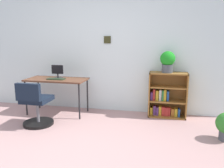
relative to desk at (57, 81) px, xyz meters
name	(u,v)px	position (x,y,z in m)	size (l,w,h in m)	color
ground_plane	(52,159)	(0.71, -1.67, -0.65)	(6.24, 6.24, 0.00)	tan
wall_back	(98,53)	(0.71, 0.48, 0.53)	(5.20, 0.12, 2.35)	silver
desk	(57,81)	(0.00, 0.00, 0.00)	(1.17, 0.56, 0.70)	brown
monitor	(58,72)	(0.00, 0.05, 0.17)	(0.24, 0.19, 0.26)	#262628
keyboard	(56,79)	(0.02, -0.07, 0.06)	(0.34, 0.15, 0.02)	#21321F
office_chair	(36,107)	(-0.07, -0.70, -0.31)	(0.52, 0.55, 0.78)	black
bookshelf_low	(166,97)	(2.12, 0.28, -0.26)	(0.70, 0.30, 0.86)	olive
potted_plant_on_shelf	(168,61)	(2.11, 0.23, 0.43)	(0.27, 0.27, 0.40)	#474C51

